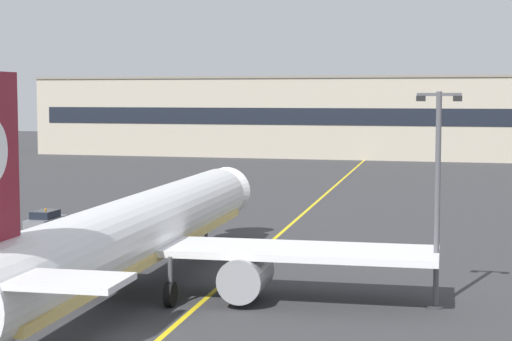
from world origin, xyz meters
name	(u,v)px	position (x,y,z in m)	size (l,w,h in m)	color
ground_plane	(117,339)	(0.00, 0.00, 0.00)	(400.00, 400.00, 0.00)	#353538
taxiway_centreline	(278,236)	(0.00, 30.00, 0.00)	(0.30, 180.00, 0.01)	yellow
airliner_foreground	(134,234)	(-2.57, 8.06, 3.37)	(32.21, 41.51, 11.65)	white
apron_lamp_post	(437,195)	(13.22, 9.67, 5.77)	(2.24, 0.90, 10.96)	#515156
service_car_third	(46,221)	(-18.38, 27.55, 0.77)	(2.05, 4.23, 1.79)	slate
terminal_building	(380,117)	(-3.09, 115.52, 6.97)	(122.75, 12.40, 13.92)	#B2A893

